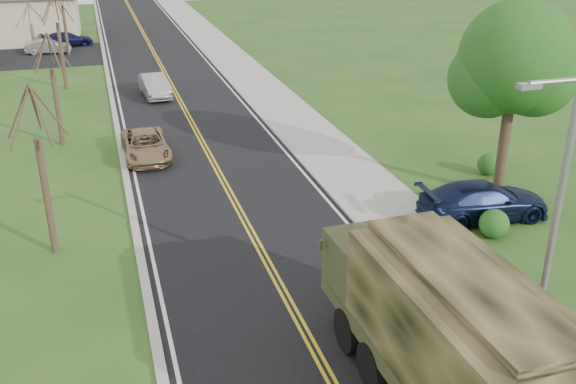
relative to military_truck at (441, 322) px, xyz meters
name	(u,v)px	position (x,y,z in m)	size (l,w,h in m)	color
road	(160,64)	(-2.16, 40.66, -2.29)	(8.00, 120.00, 0.01)	black
curb_right	(212,60)	(1.99, 40.66, -2.24)	(0.30, 120.00, 0.12)	#9E998E
sidewalk_right	(233,59)	(3.74, 40.66, -2.25)	(3.20, 120.00, 0.10)	#9E998E
curb_left	(106,67)	(-6.31, 40.66, -2.25)	(0.30, 120.00, 0.10)	#9E998E
street_light	(552,222)	(2.74, 0.16, 2.14)	(1.65, 0.22, 8.00)	gray
leafy_tree	(515,66)	(8.84, 10.67, 3.20)	(4.83, 4.50, 8.10)	#38281C
bare_tree_a	(44,183)	(-9.16, 10.66, 0.33)	(1.93, 2.26, 6.08)	#38281C
bare_tree_b	(56,98)	(-9.16, 22.66, 0.18)	(1.83, 2.14, 5.73)	#38281C
bare_tree_c	(61,48)	(-9.16, 34.66, 0.48)	(2.04, 2.39, 6.42)	#38281C
bare_tree_d	(65,24)	(-9.16, 46.66, 0.26)	(1.88, 2.20, 5.91)	#38281C
military_truck	(441,322)	(0.00, 0.00, 0.00)	(2.98, 8.11, 4.01)	black
suv_champagne	(146,145)	(-5.16, 19.43, -1.65)	(2.13, 4.61, 1.28)	#987955
sedan_silver	(155,86)	(-3.55, 30.85, -1.58)	(1.50, 4.31, 1.42)	#A1A1A5
pickup_navy	(484,201)	(6.83, 8.68, -1.54)	(2.10, 5.18, 1.50)	#0E1733
lot_car_silver	(48,47)	(-10.79, 47.63, -1.69)	(1.28, 3.67, 1.21)	#9F9FA3
lot_car_navy	(67,39)	(-9.29, 50.66, -1.65)	(1.81, 4.45, 1.29)	#0E0F34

